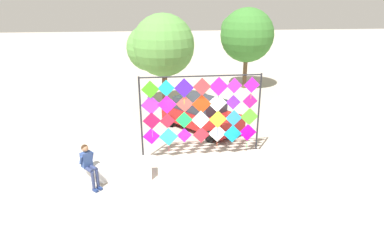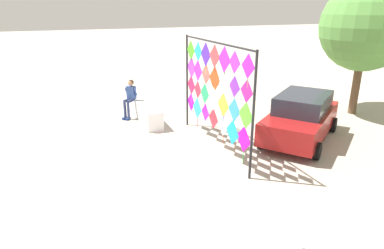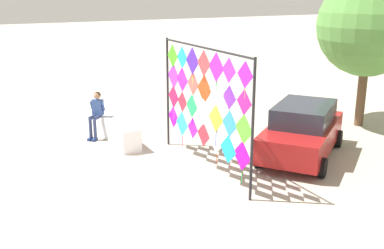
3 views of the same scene
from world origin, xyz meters
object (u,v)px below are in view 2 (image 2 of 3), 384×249
(kite_display_rack, at_px, (214,86))
(seated_vendor, at_px, (130,96))
(parked_car, at_px, (301,117))
(tree_broadleaf, at_px, (363,28))

(kite_display_rack, bearing_deg, seated_vendor, -155.44)
(seated_vendor, distance_m, parked_car, 6.75)
(seated_vendor, relative_size, parked_car, 0.36)
(parked_car, distance_m, tree_broadleaf, 5.36)
(kite_display_rack, distance_m, seated_vendor, 4.63)
(seated_vendor, bearing_deg, parked_car, 47.62)
(kite_display_rack, relative_size, seated_vendor, 3.04)
(seated_vendor, relative_size, tree_broadleaf, 0.29)
(kite_display_rack, distance_m, parked_car, 3.39)
(seated_vendor, bearing_deg, tree_broadleaf, 73.67)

